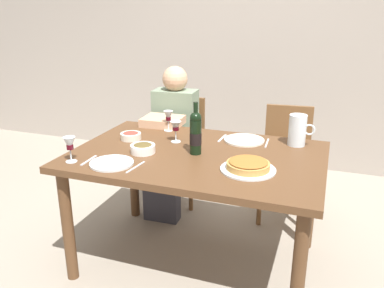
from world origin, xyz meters
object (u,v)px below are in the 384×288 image
object	(u,v)px
wine_glass_left_diner	(176,127)
water_pitcher	(297,132)
chair_left	(181,142)
dinner_plate_left_setting	(244,140)
dinner_plate_right_setting	(112,163)
wine_glass_right_diner	(70,145)
salad_bowl	(131,135)
wine_bottle	(196,133)
baked_tart	(248,166)
olive_bowl	(143,148)
chair_right	(286,155)
dining_table	(197,167)
wine_glass_centre	(168,117)
diner_left	(171,137)

from	to	relation	value
wine_glass_left_diner	water_pitcher	bearing A→B (deg)	14.96
water_pitcher	chair_left	xyz separation A→B (m)	(-1.00, 0.53, -0.35)
dinner_plate_left_setting	dinner_plate_right_setting	bearing A→B (deg)	-133.11
wine_glass_right_diner	dinner_plate_right_setting	xyz separation A→B (m)	(0.24, 0.05, -0.10)
dinner_plate_left_setting	salad_bowl	bearing A→B (deg)	-163.09
wine_bottle	baked_tart	world-z (taller)	wine_bottle
wine_bottle	water_pitcher	world-z (taller)	wine_bottle
water_pitcher	olive_bowl	world-z (taller)	water_pitcher
water_pitcher	baked_tart	distance (m)	0.56
chair_left	chair_right	world-z (taller)	same
baked_tart	dinner_plate_left_setting	size ratio (longest dim) A/B	1.14
dinner_plate_right_setting	dinner_plate_left_setting	bearing A→B (deg)	46.89
wine_bottle	olive_bowl	world-z (taller)	wine_bottle
wine_bottle	water_pitcher	xyz separation A→B (m)	(0.56, 0.36, -0.04)
salad_bowl	dinner_plate_right_setting	xyz separation A→B (m)	(0.11, -0.43, -0.02)
salad_bowl	dinner_plate_left_setting	size ratio (longest dim) A/B	0.52
dinner_plate_right_setting	chair_left	size ratio (longest dim) A/B	0.28
olive_bowl	dinner_plate_right_setting	size ratio (longest dim) A/B	0.61
olive_bowl	wine_glass_right_diner	world-z (taller)	wine_glass_right_diner
dining_table	wine_glass_centre	world-z (taller)	wine_glass_centre
wine_glass_centre	diner_left	bearing A→B (deg)	109.82
baked_tart	dinner_plate_right_setting	bearing A→B (deg)	-167.10
chair_left	diner_left	distance (m)	0.26
baked_tart	chair_left	size ratio (longest dim) A/B	0.35
chair_right	dinner_plate_right_setting	bearing A→B (deg)	49.27
wine_glass_left_diner	wine_glass_centre	world-z (taller)	wine_glass_centre
olive_bowl	wine_glass_right_diner	size ratio (longest dim) A/B	1.01
diner_left	wine_bottle	bearing A→B (deg)	121.27
baked_tart	chair_right	world-z (taller)	chair_right
wine_glass_centre	dinner_plate_left_setting	world-z (taller)	wine_glass_centre
wine_glass_left_diner	dinner_plate_right_setting	bearing A→B (deg)	-111.84
dinner_plate_left_setting	diner_left	distance (m)	0.75
salad_bowl	dinner_plate_left_setting	distance (m)	0.75
wine_glass_centre	dinner_plate_right_setting	xyz separation A→B (m)	(-0.05, -0.70, -0.10)
dining_table	wine_bottle	size ratio (longest dim) A/B	4.74
dinner_plate_left_setting	water_pitcher	bearing A→B (deg)	5.44
salad_bowl	wine_glass_right_diner	size ratio (longest dim) A/B	0.93
water_pitcher	wine_glass_right_diner	distance (m)	1.39
olive_bowl	wine_glass_left_diner	xyz separation A→B (m)	(0.11, 0.26, 0.07)
baked_tart	salad_bowl	world-z (taller)	baked_tart
baked_tart	dinner_plate_right_setting	world-z (taller)	baked_tart
water_pitcher	dining_table	bearing A→B (deg)	-146.84
salad_bowl	dinner_plate_left_setting	world-z (taller)	salad_bowl
diner_left	olive_bowl	bearing A→B (deg)	97.69
baked_tart	wine_glass_centre	xyz separation A→B (m)	(-0.69, 0.53, 0.07)
dinner_plate_left_setting	wine_glass_left_diner	bearing A→B (deg)	-158.00
dining_table	chair_right	distance (m)	0.99
dining_table	chair_right	xyz separation A→B (m)	(0.44, 0.87, -0.17)
dinner_plate_right_setting	wine_bottle	bearing A→B (deg)	39.59
water_pitcher	wine_glass_centre	size ratio (longest dim) A/B	1.38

